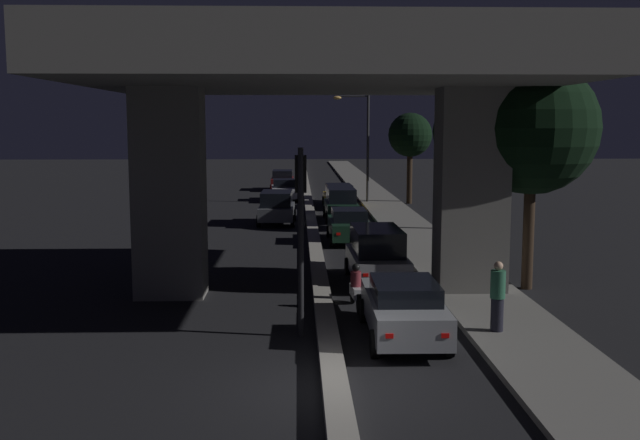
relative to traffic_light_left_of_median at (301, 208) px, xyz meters
The scene contains 19 objects.
ground_plane 5.29m from the traffic_light_left_of_median, 80.58° to the right, with size 200.00×200.00×0.00m, color black.
median_divider 31.13m from the traffic_light_left_of_median, 88.76° to the left, with size 0.54×126.00×0.31m, color gray.
sidewalk_right 24.83m from the traffic_light_left_of_median, 76.67° to the left, with size 2.77×126.00×0.16m, color slate.
elevated_overpass 5.87m from the traffic_light_left_of_median, 81.84° to the left, with size 14.47×12.95×9.00m.
traffic_light_left_of_median is the anchor object (origin of this frame).
street_lamp 32.26m from the traffic_light_left_of_median, 82.24° to the left, with size 2.47×0.32×7.44m.
car_silver_lead 3.66m from the traffic_light_left_of_median, ahead, with size 1.99×4.77×1.56m.
car_silver_second 7.39m from the traffic_light_left_of_median, 67.68° to the left, with size 2.05×4.32×1.91m.
car_dark_green_third 15.76m from the traffic_light_left_of_median, 81.50° to the left, with size 1.95×4.31×1.57m.
car_dark_green_fourth 23.46m from the traffic_light_left_of_median, 84.12° to the left, with size 1.95×4.21×1.85m.
car_taxi_yellow_fifth 29.93m from the traffic_light_left_of_median, 84.93° to the left, with size 2.11×4.51×1.53m.
car_grey_lead_oncoming 21.91m from the traffic_light_left_of_median, 93.21° to the left, with size 2.09×4.09×1.81m.
car_white_second_oncoming 34.35m from the traffic_light_left_of_median, 91.75° to the left, with size 2.03×4.22×1.53m.
car_dark_red_third_oncoming 42.86m from the traffic_light_left_of_median, 91.76° to the left, with size 1.97×4.27×1.64m.
motorcycle_white_filtering_near 4.25m from the traffic_light_left_of_median, 59.38° to the left, with size 0.34×1.95×1.37m.
pedestrian_on_sidewalk 5.56m from the traffic_light_left_of_median, ahead, with size 0.39×0.39×1.83m.
roadside_tree_kerbside_near 9.48m from the traffic_light_left_of_median, 35.15° to the left, with size 4.36×4.36×7.53m.
roadside_tree_kerbside_mid 20.24m from the traffic_light_left_of_median, 66.15° to the left, with size 2.91×2.91×6.53m.
roadside_tree_kerbside_far 32.94m from the traffic_light_left_of_median, 76.64° to the left, with size 3.00×3.00×6.21m.
Camera 1 is at (-0.75, -14.94, 5.51)m, focal length 42.00 mm.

